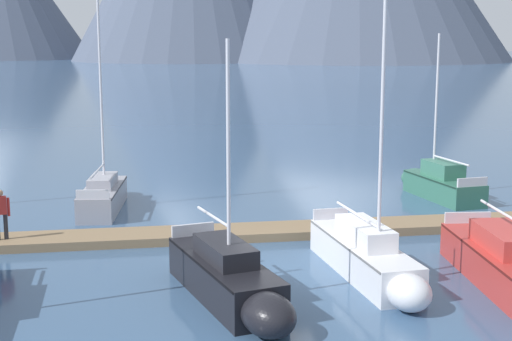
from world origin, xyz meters
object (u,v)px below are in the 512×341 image
sailboat_far_berth (368,257)px  person_on_dock (1,211)px  sailboat_outer_slip (509,266)px  sailboat_mid_dock_port (104,193)px  sailboat_mid_dock_starboard (231,279)px  sailboat_end_of_dock (439,183)px

sailboat_far_berth → person_on_dock: bearing=158.6°
sailboat_outer_slip → person_on_dock: sailboat_outer_slip is taller
sailboat_mid_dock_port → person_on_dock: (-2.85, -5.61, 0.64)m
sailboat_far_berth → sailboat_outer_slip: 3.90m
sailboat_mid_dock_port → sailboat_outer_slip: 16.60m
sailboat_far_berth → sailboat_mid_dock_port: bearing=130.1°
sailboat_far_berth → person_on_dock: size_ratio=4.92×
sailboat_mid_dock_starboard → sailboat_outer_slip: (7.82, 0.34, -0.00)m
sailboat_mid_dock_port → sailboat_far_berth: (8.45, -10.05, 0.04)m
sailboat_mid_dock_port → sailboat_outer_slip: size_ratio=1.01×
sailboat_mid_dock_starboard → sailboat_end_of_dock: sailboat_end_of_dock is taller
sailboat_mid_dock_starboard → person_on_dock: size_ratio=4.09×
sailboat_mid_dock_port → sailboat_outer_slip: sailboat_mid_dock_port is taller
sailboat_mid_dock_starboard → sailboat_end_of_dock: bearing=50.5°
sailboat_far_berth → sailboat_end_of_dock: sailboat_far_berth is taller
sailboat_mid_dock_port → person_on_dock: size_ratio=5.13×
sailboat_outer_slip → sailboat_mid_dock_port: bearing=137.0°
sailboat_mid_dock_port → person_on_dock: sailboat_mid_dock_port is taller
sailboat_mid_dock_port → person_on_dock: bearing=-116.9°
sailboat_mid_dock_port → sailboat_end_of_dock: bearing=2.3°
sailboat_mid_dock_port → sailboat_end_of_dock: (14.42, 0.59, 0.02)m
sailboat_mid_dock_starboard → sailboat_far_berth: (4.13, 1.62, -0.00)m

